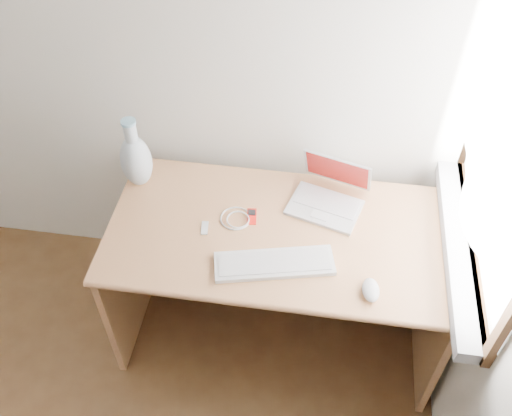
# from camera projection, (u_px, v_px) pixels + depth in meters

# --- Properties ---
(back_wall) EXTENTS (3.50, 0.04, 2.60)m
(back_wall) POSITION_uv_depth(u_px,v_px,m) (47.00, 31.00, 2.28)
(back_wall) COLOR white
(back_wall) RESTS_ON floor
(window) EXTENTS (0.11, 0.99, 1.10)m
(window) POSITION_uv_depth(u_px,v_px,m) (505.00, 150.00, 1.82)
(window) COLOR white
(window) RESTS_ON right_wall
(desk) EXTENTS (1.40, 0.70, 0.74)m
(desk) POSITION_uv_depth(u_px,v_px,m) (281.00, 249.00, 2.50)
(desk) COLOR tan
(desk) RESTS_ON floor
(laptop) EXTENTS (0.33, 0.31, 0.20)m
(laptop) POSITION_uv_depth(u_px,v_px,m) (326.00, 194.00, 2.37)
(laptop) COLOR silver
(laptop) RESTS_ON desk
(external_keyboard) EXTENTS (0.47, 0.24, 0.02)m
(external_keyboard) POSITION_uv_depth(u_px,v_px,m) (274.00, 263.00, 2.17)
(external_keyboard) COLOR white
(external_keyboard) RESTS_ON desk
(mouse) EXTENTS (0.07, 0.11, 0.04)m
(mouse) POSITION_uv_depth(u_px,v_px,m) (371.00, 290.00, 2.08)
(mouse) COLOR silver
(mouse) RESTS_ON desk
(ipod) EXTENTS (0.05, 0.09, 0.01)m
(ipod) POSITION_uv_depth(u_px,v_px,m) (252.00, 216.00, 2.34)
(ipod) COLOR red
(ipod) RESTS_ON desk
(cable_coil) EXTENTS (0.16, 0.16, 0.01)m
(cable_coil) POSITION_uv_depth(u_px,v_px,m) (236.00, 218.00, 2.34)
(cable_coil) COLOR white
(cable_coil) RESTS_ON desk
(remote) EXTENTS (0.04, 0.07, 0.01)m
(remote) POSITION_uv_depth(u_px,v_px,m) (205.00, 228.00, 2.30)
(remote) COLOR white
(remote) RESTS_ON desk
(vase) EXTENTS (0.13, 0.13, 0.34)m
(vase) POSITION_uv_depth(u_px,v_px,m) (136.00, 159.00, 2.38)
(vase) COLOR silver
(vase) RESTS_ON desk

